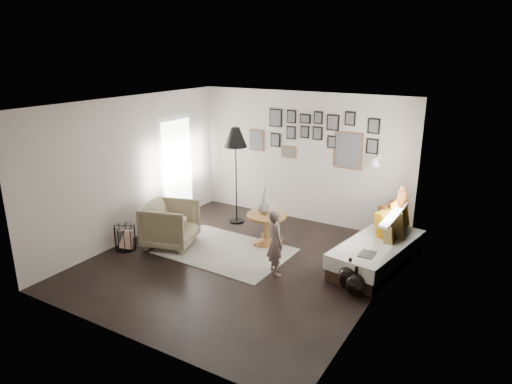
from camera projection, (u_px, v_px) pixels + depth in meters
The scene contains 23 objects.
ground at pixel (238, 263), 7.52m from camera, with size 4.80×4.80×0.00m, color black.
wall_back at pixel (302, 158), 9.10m from camera, with size 4.50×4.50×0.00m, color #ADA397.
wall_front at pixel (122, 241), 5.16m from camera, with size 4.50×4.50×0.00m, color #ADA397.
wall_left at pixel (132, 169), 8.22m from camera, with size 4.80×4.80×0.00m, color #ADA397.
wall_right at pixel (380, 213), 6.04m from camera, with size 4.80×4.80×0.00m, color #ADA397.
ceiling at pixel (236, 104), 6.74m from camera, with size 4.80×4.80×0.00m, color white.
door_left at pixel (177, 168), 9.28m from camera, with size 0.00×2.14×2.14m.
window_right at pixel (397, 209), 7.29m from camera, with size 0.15×1.32×1.30m.
gallery_wall at pixel (316, 137), 8.82m from camera, with size 2.74×0.03×1.08m.
wall_sconce at pixel (376, 162), 8.08m from camera, with size 0.18×0.36×0.16m.
rug at pixel (225, 251), 7.95m from camera, with size 2.16×1.52×0.01m, color white.
pedestal_table at pixel (267, 230), 8.19m from camera, with size 0.72×0.72×0.56m.
vase at pixel (263, 205), 8.11m from camera, with size 0.20×0.20×0.51m.
candles at pixel (272, 209), 8.01m from camera, with size 0.12×0.12×0.27m.
daybed at pixel (379, 248), 7.37m from camera, with size 1.14×2.05×0.95m.
magazine_on_daybed at pixel (367, 254), 6.80m from camera, with size 0.21×0.29×0.02m, color black.
armchair at pixel (170, 224), 8.10m from camera, with size 0.84×0.86×0.79m, color #70664C.
armchair_cushion at pixel (173, 219), 8.10m from camera, with size 0.36×0.36×0.09m, color white.
floor_lamp at pixel (236, 141), 8.81m from camera, with size 0.45×0.45×1.94m.
magazine_basket at pixel (125, 238), 7.98m from camera, with size 0.46×0.46×0.44m.
demijohn_large at pixel (349, 277), 6.66m from camera, with size 0.32×0.32×0.49m.
demijohn_small at pixel (356, 284), 6.50m from camera, with size 0.29×0.29×0.44m.
child at pixel (275, 242), 7.02m from camera, with size 0.39×0.25×1.06m, color #6A5753.
Camera 1 is at (3.72, -5.72, 3.38)m, focal length 32.00 mm.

